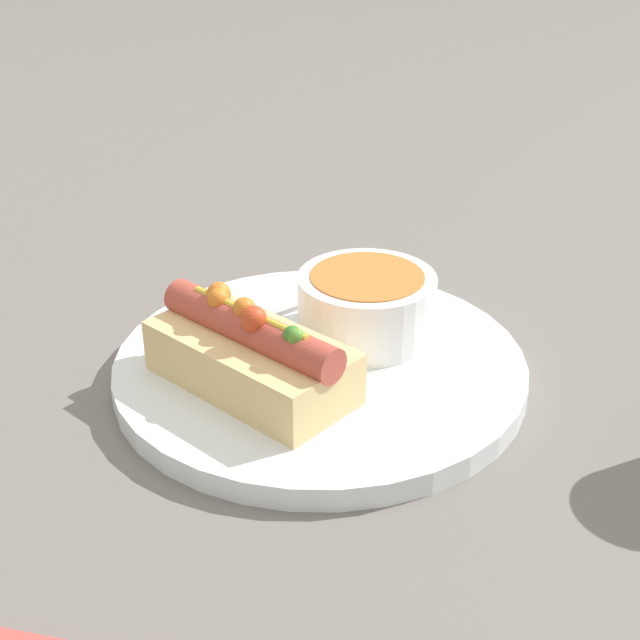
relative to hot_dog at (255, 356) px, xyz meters
name	(u,v)px	position (x,y,z in m)	size (l,w,h in m)	color
ground_plane	(320,378)	(0.00, 0.06, -0.04)	(4.00, 4.00, 0.00)	slate
dinner_plate	(320,368)	(0.00, 0.06, -0.03)	(0.29, 0.29, 0.02)	white
hot_dog	(255,356)	(0.00, 0.00, 0.00)	(0.15, 0.09, 0.07)	#E5C17F
soup_bowl	(367,302)	(-0.01, 0.11, 0.00)	(0.10, 0.10, 0.05)	white
spoon	(310,300)	(-0.07, 0.10, -0.02)	(0.02, 0.16, 0.01)	#B7B7BC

